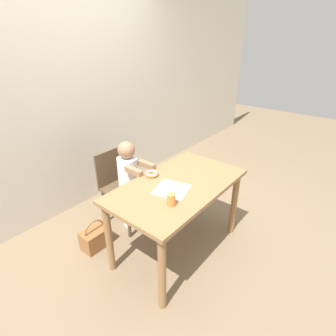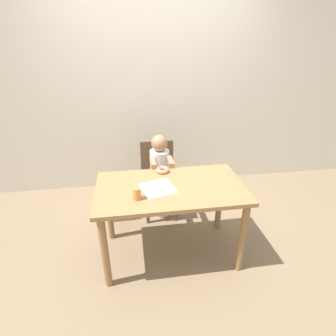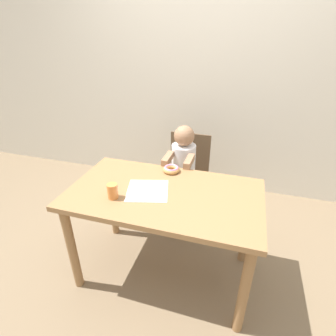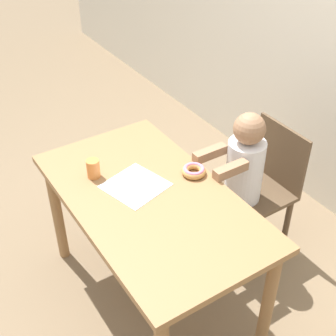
% 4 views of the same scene
% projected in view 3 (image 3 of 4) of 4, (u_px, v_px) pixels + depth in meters
% --- Properties ---
extents(ground_plane, '(12.00, 12.00, 0.00)m').
position_uv_depth(ground_plane, '(165.00, 270.00, 2.01)').
color(ground_plane, '#7A664C').
extents(wall_back, '(8.00, 0.05, 2.50)m').
position_uv_depth(wall_back, '(206.00, 73.00, 2.62)').
color(wall_back, silver).
rests_on(wall_back, ground_plane).
extents(dining_table, '(1.24, 0.70, 0.72)m').
position_uv_depth(dining_table, '(164.00, 205.00, 1.73)').
color(dining_table, olive).
rests_on(dining_table, ground_plane).
extents(chair, '(0.37, 0.44, 0.80)m').
position_uv_depth(chair, '(186.00, 177.00, 2.43)').
color(chair, brown).
rests_on(chair, ground_plane).
extents(child_figure, '(0.22, 0.38, 0.96)m').
position_uv_depth(child_figure, '(183.00, 176.00, 2.29)').
color(child_figure, white).
rests_on(child_figure, ground_plane).
extents(donut, '(0.12, 0.12, 0.04)m').
position_uv_depth(donut, '(171.00, 169.00, 1.91)').
color(donut, tan).
rests_on(donut, dining_table).
extents(napkin, '(0.32, 0.32, 0.00)m').
position_uv_depth(napkin, '(148.00, 191.00, 1.69)').
color(napkin, white).
rests_on(napkin, dining_table).
extents(handbag, '(0.27, 0.17, 0.30)m').
position_uv_depth(handbag, '(138.00, 203.00, 2.62)').
color(handbag, brown).
rests_on(handbag, ground_plane).
extents(cup, '(0.06, 0.06, 0.10)m').
position_uv_depth(cup, '(113.00, 191.00, 1.60)').
color(cup, orange).
rests_on(cup, dining_table).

